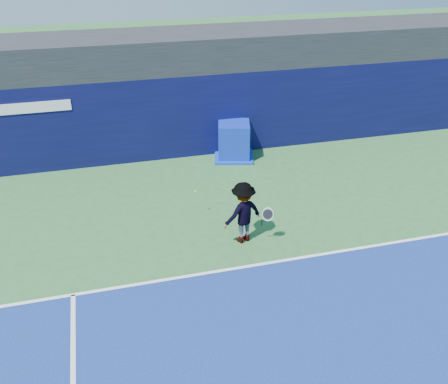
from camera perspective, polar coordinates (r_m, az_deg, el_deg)
The scene contains 7 objects.
ground at distance 10.88m, azimuth 11.55°, elevation -16.95°, with size 80.00×80.00×0.00m, color #2D6430.
baseline at distance 12.93m, azimuth 5.88°, elevation -7.94°, with size 24.00×0.10×0.01m, color white.
stadium_band at distance 19.03m, azimuth -2.73°, elevation 16.08°, with size 36.00×3.00×1.20m, color black.
back_wall_assembly at distance 18.66m, azimuth -1.92°, elevation 9.14°, with size 36.00×1.03×3.00m.
equipment_cart at distance 18.27m, azimuth 1.12°, elevation 5.74°, with size 1.70×1.70×1.34m.
tennis_player at distance 13.24m, azimuth 2.20°, elevation -2.37°, with size 1.39×0.97×1.74m.
tennis_ball at distance 14.40m, azimuth -3.26°, elevation 0.11°, with size 0.07×0.07×0.07m.
Camera 1 is at (-3.93, -6.68, 7.63)m, focal length 40.00 mm.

